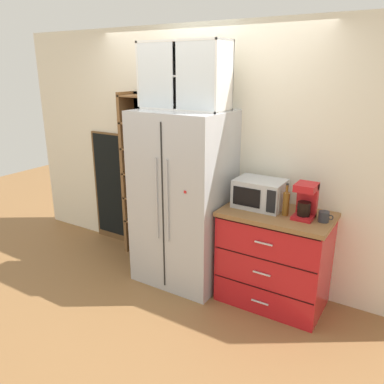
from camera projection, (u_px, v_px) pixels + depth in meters
The scene contains 12 objects.
ground_plane at pixel (184, 276), 4.13m from camera, with size 10.71×10.71×0.00m, color olive.
wall_back_cream at pixel (204, 153), 4.06m from camera, with size 5.01×0.10×2.55m, color silver.
refrigerator at pixel (184, 199), 3.86m from camera, with size 0.89×0.72×1.76m.
pantry_shelf_column at pixel (146, 175), 4.42m from camera, with size 0.49×0.29×1.88m.
counter_cabinet at pixel (274, 258), 3.56m from camera, with size 0.98×0.61×0.90m.
microwave at pixel (260, 193), 3.52m from camera, with size 0.44×0.33×0.26m.
coffee_maker at pixel (306, 200), 3.26m from camera, with size 0.17×0.20×0.31m.
mug_charcoal at pixel (324, 217), 3.20m from camera, with size 0.12×0.09×0.09m.
bottle_amber at pixel (286, 201), 3.32m from camera, with size 0.06×0.06×0.29m.
bottle_clear at pixel (276, 202), 3.35m from camera, with size 0.06×0.06×0.26m.
upper_cabinet at pixel (185, 76), 3.54m from camera, with size 0.85×0.32×0.61m.
chalkboard_menu at pixel (113, 188), 4.82m from camera, with size 0.60×0.04×1.38m.
Camera 1 is at (2.00, -3.06, 2.13)m, focal length 35.98 mm.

